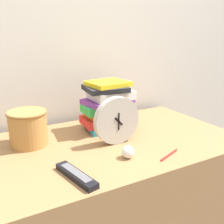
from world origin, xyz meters
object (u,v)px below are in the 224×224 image
(book_stack, at_px, (107,105))
(tv_remote, at_px, (76,175))
(basket, at_px, (28,127))
(desk_clock, at_px, (117,121))
(crumpled_paper_ball, at_px, (128,152))
(pen, at_px, (169,155))

(book_stack, distance_m, tv_remote, 0.49)
(book_stack, xyz_separation_m, basket, (-0.39, -0.01, -0.04))
(desk_clock, xyz_separation_m, crumpled_paper_ball, (-0.03, -0.14, -0.08))
(desk_clock, relative_size, pen, 1.77)
(tv_remote, bearing_deg, crumpled_paper_ball, 10.36)
(crumpled_paper_ball, relative_size, pen, 0.42)
(tv_remote, bearing_deg, book_stack, 49.38)
(desk_clock, bearing_deg, book_stack, 75.20)
(desk_clock, bearing_deg, pen, -60.56)
(pen, bearing_deg, crumpled_paper_ball, 156.92)
(basket, bearing_deg, crumpled_paper_ball, -45.62)
(basket, xyz_separation_m, pen, (0.46, -0.38, -0.08))
(desk_clock, height_order, tv_remote, desk_clock)
(book_stack, relative_size, pen, 2.18)
(book_stack, relative_size, basket, 1.53)
(basket, relative_size, pen, 1.42)
(basket, height_order, tv_remote, basket)
(crumpled_paper_ball, bearing_deg, basket, 134.38)
(desk_clock, bearing_deg, basket, 153.65)
(tv_remote, relative_size, pen, 1.73)
(basket, height_order, pen, basket)
(crumpled_paper_ball, height_order, pen, crumpled_paper_ball)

